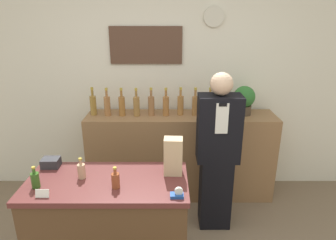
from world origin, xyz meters
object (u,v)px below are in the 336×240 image
potted_plant (243,99)px  tape_dispenser (176,194)px  paper_bag (172,156)px  shopkeeper (216,154)px

potted_plant → tape_dispenser: bearing=-117.7°
potted_plant → paper_bag: potted_plant is taller
potted_plant → tape_dispenser: (-0.78, -1.48, -0.24)m
shopkeeper → tape_dispenser: size_ratio=17.55×
shopkeeper → paper_bag: shopkeeper is taller
tape_dispenser → potted_plant: bearing=62.3°
shopkeeper → potted_plant: bearing=58.4°
potted_plant → paper_bag: size_ratio=1.12×
shopkeeper → potted_plant: (0.37, 0.60, 0.38)m
potted_plant → paper_bag: 1.42m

